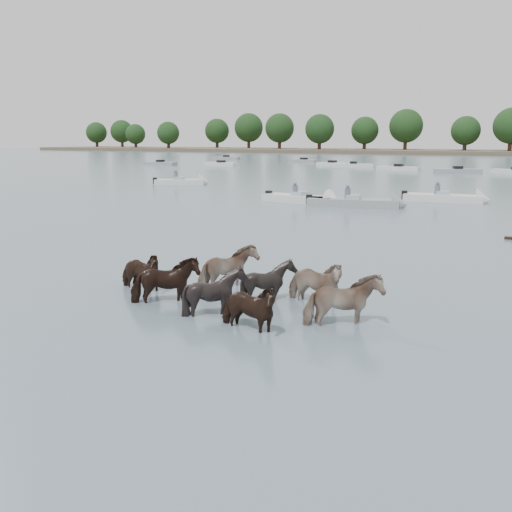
% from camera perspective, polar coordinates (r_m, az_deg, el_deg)
% --- Properties ---
extents(ground, '(400.00, 400.00, 0.00)m').
position_cam_1_polar(ground, '(14.93, -12.39, -4.82)').
color(ground, '#4B5F6C').
rests_on(ground, ground).
extents(shoreline, '(160.00, 30.00, 1.00)m').
position_cam_1_polar(shoreline, '(179.46, 0.92, 10.49)').
color(shoreline, '#4C4233').
rests_on(shoreline, ground).
extents(pony_herd, '(7.82, 4.25, 1.48)m').
position_cam_1_polar(pony_herd, '(14.46, -1.63, -3.24)').
color(pony_herd, black).
rests_on(pony_herd, ground).
extents(motorboat_a, '(5.84, 2.53, 1.92)m').
position_cam_1_polar(motorboat_a, '(37.49, 5.45, 5.58)').
color(motorboat_a, silver).
rests_on(motorboat_a, ground).
extents(motorboat_b, '(6.30, 2.61, 1.92)m').
position_cam_1_polar(motorboat_b, '(36.12, 10.93, 5.19)').
color(motorboat_b, gray).
rests_on(motorboat_b, ground).
extents(motorboat_c, '(5.71, 2.01, 1.92)m').
position_cam_1_polar(motorboat_c, '(40.24, 19.20, 5.40)').
color(motorboat_c, silver).
rests_on(motorboat_c, ground).
extents(motorboat_f, '(5.04, 3.80, 1.92)m').
position_cam_1_polar(motorboat_f, '(52.94, -6.82, 7.32)').
color(motorboat_f, silver).
rests_on(motorboat_f, ground).
extents(distant_flotilla, '(104.83, 28.75, 0.93)m').
position_cam_1_polar(distant_flotilla, '(82.61, 19.89, 8.27)').
color(distant_flotilla, gray).
rests_on(distant_flotilla, ground).
extents(treeline, '(148.56, 20.70, 11.94)m').
position_cam_1_polar(treeline, '(177.26, 2.26, 12.46)').
color(treeline, '#382619').
rests_on(treeline, ground).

